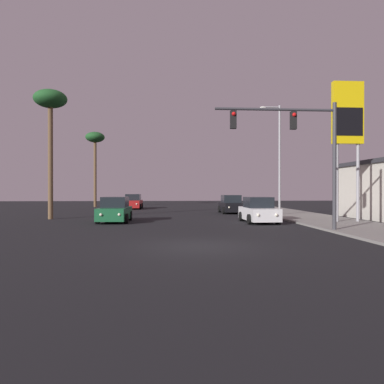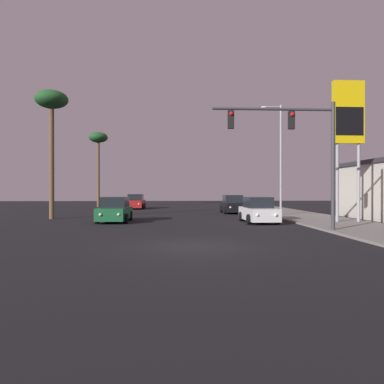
% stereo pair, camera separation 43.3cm
% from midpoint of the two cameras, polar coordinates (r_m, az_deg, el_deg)
% --- Properties ---
extents(ground_plane, '(120.00, 120.00, 0.00)m').
position_cam_midpoint_polar(ground_plane, '(14.36, 1.30, -8.27)').
color(ground_plane, black).
extents(sidewalk_right, '(5.00, 60.00, 0.12)m').
position_cam_midpoint_polar(sidewalk_right, '(26.45, 20.59, -4.23)').
color(sidewalk_right, gray).
rests_on(sidewalk_right, ground).
extents(car_black, '(2.04, 4.32, 1.68)m').
position_cam_midpoint_polar(car_black, '(34.95, 6.58, -1.97)').
color(car_black, black).
rests_on(car_black, ground).
extents(car_green, '(2.04, 4.34, 1.68)m').
position_cam_midpoint_polar(car_green, '(25.68, -11.20, -2.79)').
color(car_green, '#195933').
rests_on(car_green, ground).
extents(car_red, '(2.04, 4.33, 1.68)m').
position_cam_midpoint_polar(car_red, '(43.11, -8.29, -1.54)').
color(car_red, maroon).
rests_on(car_red, ground).
extents(car_white, '(2.04, 4.33, 1.68)m').
position_cam_midpoint_polar(car_white, '(25.05, 10.57, -2.86)').
color(car_white, silver).
rests_on(car_white, ground).
extents(traffic_light_mast, '(6.26, 0.36, 6.50)m').
position_cam_midpoint_polar(traffic_light_mast, '(19.90, 16.70, 7.59)').
color(traffic_light_mast, '#38383D').
rests_on(traffic_light_mast, sidewalk_right).
extents(street_lamp, '(1.74, 0.24, 9.00)m').
position_cam_midpoint_polar(street_lamp, '(31.70, 13.54, 5.68)').
color(street_lamp, '#99999E').
rests_on(street_lamp, sidewalk_right).
extents(gas_station_sign, '(2.00, 0.42, 9.00)m').
position_cam_midpoint_polar(gas_station_sign, '(26.40, 23.14, 10.04)').
color(gas_station_sign, '#99999E').
rests_on(gas_station_sign, sidewalk_right).
extents(palm_tree_far, '(2.40, 2.40, 9.52)m').
position_cam_midpoint_polar(palm_tree_far, '(49.41, -13.85, 7.42)').
color(palm_tree_far, brown).
rests_on(palm_tree_far, ground).
extents(palm_tree_near, '(2.40, 2.40, 9.52)m').
position_cam_midpoint_polar(palm_tree_near, '(30.11, -20.22, 12.03)').
color(palm_tree_near, brown).
rests_on(palm_tree_near, ground).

